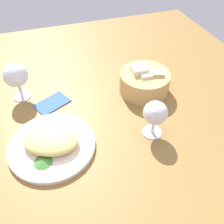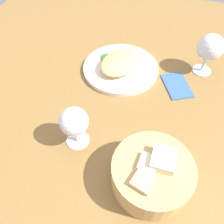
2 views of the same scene
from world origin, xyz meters
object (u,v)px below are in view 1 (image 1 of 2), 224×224
(plate, at_px, (52,145))
(wine_glass_near, at_px, (155,114))
(bread_basket, at_px, (144,81))
(wine_glass_far, at_px, (16,76))
(folded_napkin, at_px, (52,103))

(plate, xyz_separation_m, wine_glass_near, (0.29, -0.04, 0.07))
(bread_basket, bearing_deg, wine_glass_far, 166.46)
(wine_glass_far, height_order, folded_napkin, wine_glass_far)
(wine_glass_far, bearing_deg, folded_napkin, -37.16)
(plate, distance_m, wine_glass_near, 0.30)
(bread_basket, bearing_deg, wine_glass_near, -106.16)
(bread_basket, xyz_separation_m, folded_napkin, (-0.32, 0.03, -0.04))
(bread_basket, height_order, wine_glass_far, wine_glass_far)
(plate, relative_size, wine_glass_near, 2.09)
(plate, distance_m, wine_glass_far, 0.28)
(plate, relative_size, folded_napkin, 2.20)
(bread_basket, distance_m, folded_napkin, 0.32)
(wine_glass_near, bearing_deg, folded_napkin, 139.93)
(wine_glass_near, relative_size, wine_glass_far, 0.89)
(plate, bearing_deg, wine_glass_near, -7.45)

